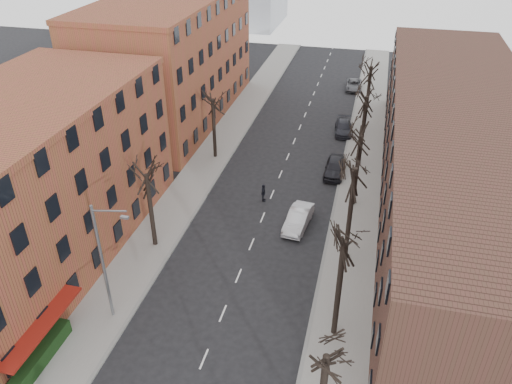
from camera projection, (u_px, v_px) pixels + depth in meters
The scene contains 20 objects.
sidewalk_left at pixel (215, 152), 54.90m from camera, with size 4.00×90.00×0.15m, color gray.
sidewalk_right at pixel (362, 169), 51.64m from camera, with size 4.00×90.00×0.15m, color gray.
building_left_near at pixel (25, 188), 36.88m from camera, with size 12.00×26.00×12.00m, color brown.
building_left_far at pixel (172, 61), 60.35m from camera, with size 12.00×28.00×14.00m, color brown.
building_right at pixel (458, 157), 43.30m from camera, with size 12.00×50.00×10.00m, color #492A22.
awning_left at pixel (51, 355), 31.23m from camera, with size 1.20×7.00×0.15m, color maroon.
hedge at pixel (38, 360), 30.08m from camera, with size 0.80×6.00×1.00m, color #193512.
tree_right_b at pixel (334, 334), 32.73m from camera, with size 5.20×5.20×10.80m, color black, non-canonical shape.
tree_right_c at pixel (345, 258), 39.35m from camera, with size 5.20×5.20×11.60m, color black, non-canonical shape.
tree_right_d at pixel (353, 205), 45.97m from camera, with size 5.20×5.20×10.00m, color black, non-canonical shape.
tree_right_e at pixel (359, 165), 52.59m from camera, with size 5.20×5.20×10.80m, color black, non-canonical shape.
tree_right_f at pixel (363, 133), 59.21m from camera, with size 5.20×5.20×11.60m, color black, non-canonical shape.
tree_left_a at pixel (156, 245), 40.79m from camera, with size 5.20×5.20×9.50m, color black, non-canonical shape.
tree_left_b at pixel (215, 157), 54.03m from camera, with size 5.20×5.20×9.50m, color black, non-canonical shape.
streetlight at pixel (104, 259), 31.43m from camera, with size 2.45×0.22×9.03m.
silver_sedan at pixel (298, 219), 42.66m from camera, with size 1.66×4.76×1.57m, color silver.
parked_car_near at pixel (335, 167), 50.42m from camera, with size 1.91×4.74×1.62m, color black.
parked_car_mid at pixel (343, 128), 59.00m from camera, with size 1.92×4.72×1.37m, color #22222A.
parked_car_far at pixel (354, 85), 71.75m from camera, with size 2.18×4.72×1.31m, color #52545A.
pedestrian_crossing at pixel (263, 193), 46.09m from camera, with size 1.02×0.42×1.74m, color black.
Camera 1 is at (8.15, -11.57, 25.07)m, focal length 35.00 mm.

